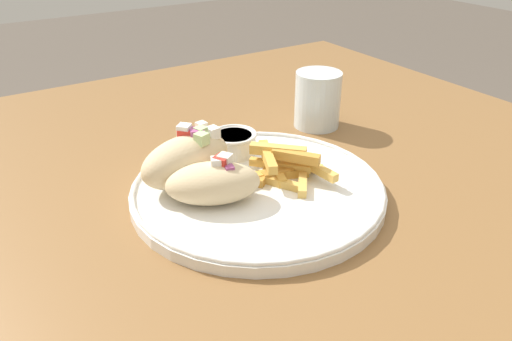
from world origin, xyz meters
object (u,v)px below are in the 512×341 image
pita_sandwich_near (214,183)px  water_glass (317,102)px  pita_sandwich_far (186,159)px  sauce_ramekin (234,142)px  plate (256,187)px  fries_pile (285,167)px

pita_sandwich_near → water_glass: water_glass is taller
pita_sandwich_far → sauce_ramekin: pita_sandwich_far is taller
sauce_ramekin → pita_sandwich_far: bearing=-156.7°
sauce_ramekin → pita_sandwich_near: bearing=-130.8°
plate → fries_pile: (0.04, -0.00, 0.02)m
plate → fries_pile: fries_pile is taller
pita_sandwich_near → fries_pile: 0.11m
fries_pile → water_glass: size_ratio=1.25×
pita_sandwich_far → sauce_ramekin: (0.09, 0.04, -0.01)m
fries_pile → pita_sandwich_near: bearing=-177.0°
plate → sauce_ramekin: 0.10m
pita_sandwich_far → sauce_ramekin: bearing=11.4°
fries_pile → sauce_ramekin: 0.09m
water_glass → sauce_ramekin: bearing=-167.7°
fries_pile → water_glass: water_glass is taller
pita_sandwich_near → water_glass: (0.26, 0.14, 0.00)m
sauce_ramekin → water_glass: bearing=12.3°
pita_sandwich_far → water_glass: bearing=4.2°
pita_sandwich_far → fries_pile: pita_sandwich_far is taller
plate → water_glass: (0.20, 0.13, 0.03)m
plate → pita_sandwich_near: size_ratio=2.48×
pita_sandwich_far → sauce_ramekin: 0.10m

